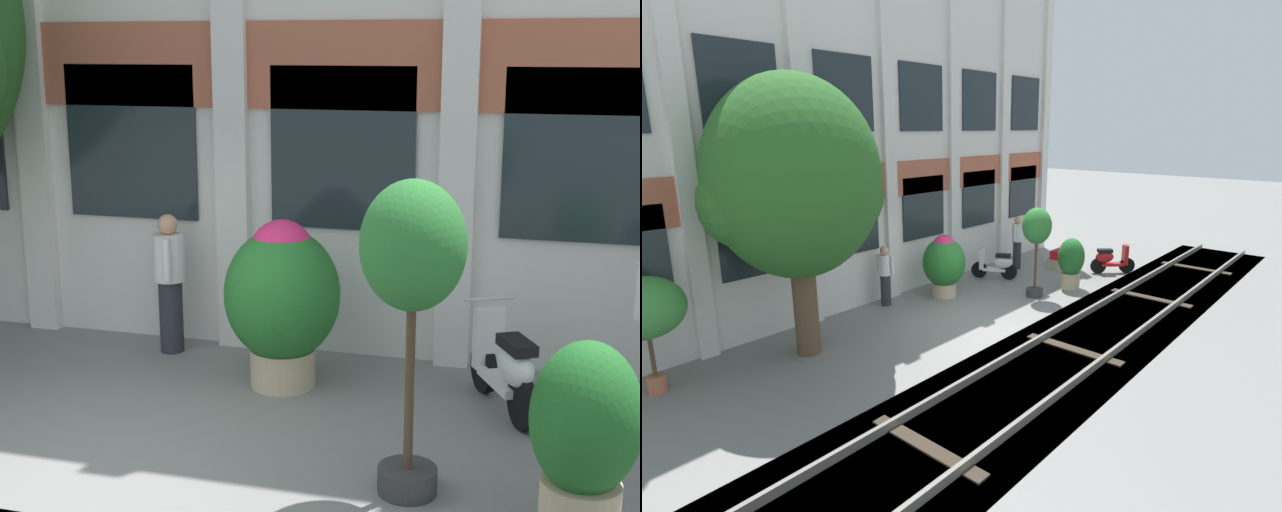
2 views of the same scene
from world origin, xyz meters
The scene contains 6 objects.
ground_plane centered at (0.00, 0.00, 0.00)m, with size 80.00×80.00×0.00m, color slate.
potted_plant_glazed_jar centered at (3.70, -0.16, 0.78)m, with size 0.74×0.74×1.44m.
potted_plant_low_pan centered at (2.46, 0.21, 1.78)m, with size 0.77×0.77×2.40m.
potted_plant_stone_basin centered at (0.88, 2.05, 0.93)m, with size 1.14×1.14×1.68m.
scooter_near_curb centered at (3.06, 1.95, 0.44)m, with size 0.78×1.27×0.98m.
resident_by_doorway centered at (-0.61, 2.69, 0.82)m, with size 0.34×0.51×1.54m.
Camera 1 is at (3.48, -5.90, 3.31)m, focal length 50.00 mm.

